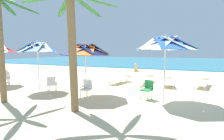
% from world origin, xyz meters
% --- Properties ---
extents(ground_plane, '(80.00, 80.00, 0.00)m').
position_xyz_m(ground_plane, '(0.00, 0.00, 0.00)').
color(ground_plane, beige).
extents(sea, '(80.00, 36.00, 0.10)m').
position_xyz_m(sea, '(0.00, 29.12, 0.05)').
color(sea, teal).
rests_on(sea, ground).
extents(surf_foam, '(80.00, 0.70, 0.01)m').
position_xyz_m(surf_foam, '(0.00, 10.82, 0.01)').
color(surf_foam, white).
rests_on(surf_foam, ground).
extents(beach_umbrella_0, '(2.48, 2.48, 2.83)m').
position_xyz_m(beach_umbrella_0, '(0.44, -1.99, 2.45)').
color(beach_umbrella_0, silver).
rests_on(beach_umbrella_0, ground).
extents(plastic_chair_0, '(0.56, 0.58, 0.87)m').
position_xyz_m(plastic_chair_0, '(-0.29, -1.86, 0.50)').
color(plastic_chair_0, '#2D8C4C').
rests_on(plastic_chair_0, ground).
extents(beach_umbrella_1, '(2.40, 2.40, 2.56)m').
position_xyz_m(beach_umbrella_1, '(-3.13, -2.40, 2.20)').
color(beach_umbrella_1, silver).
rests_on(beach_umbrella_1, ground).
extents(plastic_chair_1, '(0.48, 0.51, 0.87)m').
position_xyz_m(plastic_chair_1, '(-2.85, -2.81, 0.50)').
color(plastic_chair_1, white).
rests_on(plastic_chair_1, ground).
extents(beach_umbrella_2, '(2.04, 2.04, 2.70)m').
position_xyz_m(beach_umbrella_2, '(-6.10, -2.38, 2.32)').
color(beach_umbrella_2, silver).
rests_on(beach_umbrella_2, ground).
extents(plastic_chair_2, '(0.61, 0.62, 0.87)m').
position_xyz_m(plastic_chair_2, '(-5.03, -2.59, 0.50)').
color(plastic_chair_2, white).
rests_on(plastic_chair_2, ground).
extents(plastic_chair_4, '(0.60, 0.61, 0.87)m').
position_xyz_m(plastic_chair_4, '(-9.04, -2.09, 0.50)').
color(plastic_chair_4, white).
rests_on(plastic_chair_4, ground).
extents(plastic_chair_5, '(0.63, 0.63, 0.87)m').
position_xyz_m(plastic_chair_5, '(-10.21, -1.37, 0.50)').
color(plastic_chair_5, white).
rests_on(plastic_chair_5, ground).
extents(sun_lounger_0, '(1.01, 2.22, 0.62)m').
position_xyz_m(sun_lounger_0, '(2.18, 2.10, 0.28)').
color(sun_lounger_0, white).
rests_on(sun_lounger_0, ground).
extents(sun_lounger_1, '(0.98, 2.22, 0.62)m').
position_xyz_m(sun_lounger_1, '(0.26, 1.71, 0.28)').
color(sun_lounger_1, white).
rests_on(sun_lounger_1, ground).
extents(sun_lounger_2, '(0.74, 2.18, 0.62)m').
position_xyz_m(sun_lounger_2, '(-1.12, 2.02, 0.28)').
color(sun_lounger_2, white).
rests_on(sun_lounger_2, ground).
extents(sun_lounger_3, '(1.09, 2.23, 0.62)m').
position_xyz_m(sun_lounger_3, '(-2.82, 1.43, 0.28)').
color(sun_lounger_3, white).
rests_on(sun_lounger_3, ground).
extents(palm_tree_0, '(3.06, 3.20, 4.07)m').
position_xyz_m(palm_tree_0, '(-2.38, -4.48, 2.62)').
color(palm_tree_0, brown).
rests_on(palm_tree_0, ground).
extents(beachgoer_seated, '(0.30, 0.93, 0.92)m').
position_xyz_m(beachgoer_seated, '(-3.53, 8.29, 0.29)').
color(beachgoer_seated, yellow).
rests_on(beachgoer_seated, ground).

